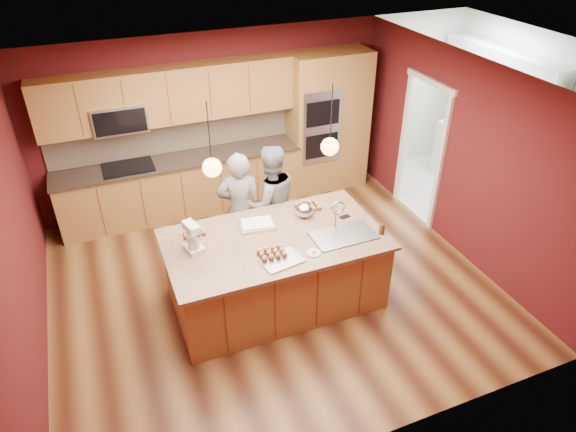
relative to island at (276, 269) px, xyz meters
name	(u,v)px	position (x,y,z in m)	size (l,w,h in m)	color
floor	(271,283)	(0.04, 0.32, -0.48)	(5.50, 5.50, 0.00)	#462312
ceiling	(266,83)	(0.04, 0.32, 2.22)	(5.50, 5.50, 0.00)	white
wall_back	(213,120)	(0.04, 2.82, 0.87)	(5.50, 5.50, 0.00)	#4D1215
wall_front	(377,340)	(0.04, -2.18, 0.87)	(5.50, 5.50, 0.00)	#4D1215
wall_left	(14,246)	(-2.71, 0.32, 0.87)	(5.00, 5.00, 0.00)	#4D1215
wall_right	(459,156)	(2.79, 0.32, 0.87)	(5.00, 5.00, 0.00)	#4D1215
cabinet_run	(176,155)	(-0.64, 2.57, 0.50)	(3.74, 0.64, 2.30)	olive
oven_column	(328,122)	(1.88, 2.52, 0.67)	(1.30, 0.62, 2.30)	olive
doorway_trim	(421,153)	(2.77, 1.12, 0.57)	(0.08, 1.11, 2.20)	white
laundry_room	(501,74)	(4.39, 1.52, 1.47)	(2.60, 2.70, 2.70)	beige
pendant_left	(212,167)	(-0.68, 0.00, 1.52)	(0.20, 0.20, 0.80)	black
pendant_right	(330,146)	(0.65, 0.00, 1.52)	(0.20, 0.20, 0.80)	black
island	(276,269)	(0.00, 0.00, 0.00)	(2.57, 1.44, 1.32)	olive
person_left	(240,209)	(-0.14, 0.97, 0.33)	(0.60, 0.39, 1.63)	black
person_right	(270,202)	(0.29, 0.97, 0.34)	(0.80, 0.62, 1.65)	gray
stand_mixer	(193,239)	(-0.95, 0.14, 0.61)	(0.23, 0.28, 0.34)	silver
sheet_cake	(257,224)	(-0.12, 0.33, 0.48)	(0.46, 0.37, 0.05)	silver
cooling_rack	(281,260)	(-0.10, -0.43, 0.47)	(0.44, 0.31, 0.02)	#AFB1B7
mixing_bowl	(305,210)	(0.50, 0.31, 0.55)	(0.23, 0.23, 0.19)	#B5B7BC
plate	(314,253)	(0.28, -0.44, 0.47)	(0.16, 0.16, 0.01)	silver
tumbler	(382,229)	(1.19, -0.39, 0.53)	(0.07, 0.07, 0.14)	#38220E
phone	(345,217)	(0.96, 0.10, 0.47)	(0.13, 0.07, 0.01)	black
cupcakes_left	(194,233)	(-0.87, 0.41, 0.49)	(0.29, 0.14, 0.06)	tan
cupcakes_rack	(272,253)	(-0.17, -0.32, 0.52)	(0.32, 0.24, 0.07)	tan
cupcakes_right	(308,206)	(0.61, 0.46, 0.50)	(0.33, 0.25, 0.07)	tan
washer	(487,166)	(4.22, 1.20, 0.03)	(0.63, 0.65, 1.02)	silver
dryer	(458,149)	(4.22, 1.95, 0.01)	(0.61, 0.63, 0.98)	silver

